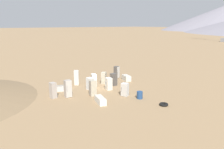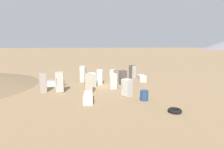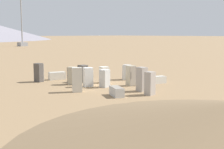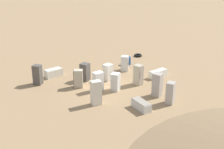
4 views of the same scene
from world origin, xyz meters
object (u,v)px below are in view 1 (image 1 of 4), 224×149
(discarded_fridge_12, at_px, (68,89))
(discarded_fridge_5, at_px, (90,84))
(discarded_fridge_7, at_px, (126,78))
(discarded_fridge_4, at_px, (109,84))
(discarded_fridge_0, at_px, (53,90))
(scrap_tire, at_px, (164,104))
(discarded_fridge_1, at_px, (117,72))
(rusty_barrel, at_px, (140,95))
(discarded_fridge_2, at_px, (93,88))
(discarded_fridge_9, at_px, (57,88))
(discarded_fridge_10, at_px, (94,80))
(discarded_fridge_11, at_px, (125,90))
(discarded_fridge_8, at_px, (104,78))
(discarded_fridge_3, at_px, (100,100))
(discarded_fridge_13, at_px, (114,79))
(discarded_fridge_6, at_px, (76,78))

(discarded_fridge_12, bearing_deg, discarded_fridge_5, -161.90)
(discarded_fridge_7, bearing_deg, discarded_fridge_4, -138.79)
(discarded_fridge_0, distance_m, scrap_tire, 11.93)
(discarded_fridge_1, xyz_separation_m, discarded_fridge_4, (4.11, -4.73, -0.13))
(discarded_fridge_0, distance_m, discarded_fridge_4, 6.83)
(rusty_barrel, bearing_deg, discarded_fridge_0, -130.38)
(discarded_fridge_2, relative_size, discarded_fridge_9, 0.98)
(discarded_fridge_5, bearing_deg, discarded_fridge_10, -155.30)
(discarded_fridge_1, height_order, discarded_fridge_12, discarded_fridge_12)
(discarded_fridge_2, bearing_deg, discarded_fridge_0, 73.15)
(discarded_fridge_2, distance_m, discarded_fridge_12, 2.77)
(discarded_fridge_1, distance_m, discarded_fridge_11, 8.58)
(discarded_fridge_0, height_order, discarded_fridge_7, discarded_fridge_0)
(discarded_fridge_0, xyz_separation_m, rusty_barrel, (6.16, 7.25, -0.47))
(discarded_fridge_4, height_order, discarded_fridge_8, discarded_fridge_8)
(discarded_fridge_10, xyz_separation_m, rusty_barrel, (7.14, 1.15, -0.42))
(discarded_fridge_1, bearing_deg, discarded_fridge_10, 1.65)
(discarded_fridge_4, distance_m, discarded_fridge_10, 2.48)
(discarded_fridge_3, distance_m, discarded_fridge_5, 5.06)
(discarded_fridge_1, xyz_separation_m, rusty_barrel, (8.84, -4.16, -0.48))
(discarded_fridge_10, distance_m, discarded_fridge_11, 5.44)
(discarded_fridge_2, height_order, discarded_fridge_5, discarded_fridge_2)
(discarded_fridge_2, height_order, discarded_fridge_4, discarded_fridge_2)
(discarded_fridge_10, bearing_deg, discarded_fridge_1, 129.90)
(discarded_fridge_1, distance_m, discarded_fridge_5, 7.00)
(discarded_fridge_1, relative_size, discarded_fridge_5, 1.17)
(discarded_fridge_0, distance_m, discarded_fridge_11, 7.97)
(discarded_fridge_11, bearing_deg, discarded_fridge_12, 30.46)
(discarded_fridge_11, relative_size, rusty_barrel, 1.83)
(discarded_fridge_13, xyz_separation_m, scrap_tire, (8.89, -0.81, -0.69))
(discarded_fridge_6, height_order, discarded_fridge_7, discarded_fridge_6)
(discarded_fridge_5, bearing_deg, scrap_tire, 95.17)
(discarded_fridge_9, bearing_deg, discarded_fridge_1, -59.40)
(discarded_fridge_0, xyz_separation_m, discarded_fridge_12, (0.73, 1.42, 0.09))
(discarded_fridge_8, xyz_separation_m, discarded_fridge_12, (2.03, -6.54, 0.17))
(discarded_fridge_4, height_order, discarded_fridge_12, discarded_fridge_12)
(discarded_fridge_2, distance_m, scrap_tire, 8.07)
(discarded_fridge_7, distance_m, discarded_fridge_8, 3.62)
(discarded_fridge_6, bearing_deg, discarded_fridge_12, -6.45)
(discarded_fridge_4, height_order, discarded_fridge_6, discarded_fridge_6)
(discarded_fridge_0, relative_size, discarded_fridge_7, 0.97)
(scrap_tire, bearing_deg, discarded_fridge_9, -151.24)
(discarded_fridge_6, height_order, discarded_fridge_11, discarded_fridge_6)
(discarded_fridge_2, xyz_separation_m, discarded_fridge_11, (2.38, 2.77, -0.15))
(discarded_fridge_3, distance_m, discarded_fridge_12, 4.25)
(discarded_fridge_8, bearing_deg, scrap_tire, -36.33)
(discarded_fridge_0, relative_size, discarded_fridge_1, 0.99)
(discarded_fridge_1, bearing_deg, discarded_fridge_7, 75.97)
(discarded_fridge_5, relative_size, discarded_fridge_10, 0.91)
(discarded_fridge_5, bearing_deg, discarded_fridge_2, 53.13)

